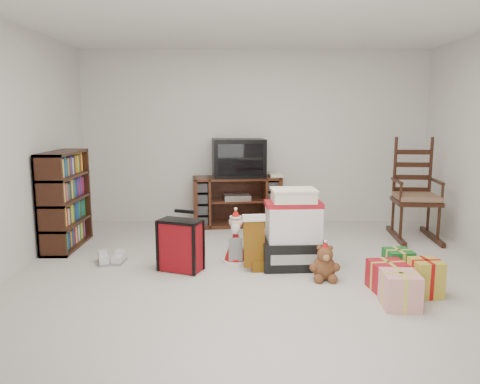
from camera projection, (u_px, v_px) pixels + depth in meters
name	position (u px, v px, depth m)	size (l,w,h in m)	color
room	(264.00, 151.00, 4.34)	(5.01, 5.01, 2.51)	beige
tv_stand	(237.00, 201.00, 6.70)	(1.29, 0.59, 0.71)	#4A2515
bookshelf	(65.00, 202.00, 5.59)	(0.32, 0.95, 1.16)	#32180D
rocking_chair	(414.00, 203.00, 6.04)	(0.61, 0.93, 1.35)	#32180D
gift_pile	(293.00, 234.00, 4.89)	(0.67, 0.50, 0.81)	black
red_suitcase	(181.00, 245.00, 4.76)	(0.46, 0.35, 0.63)	maroon
stocking	(254.00, 242.00, 4.77)	(0.28, 0.12, 0.59)	#0D6C0C
teddy_bear	(324.00, 265.00, 4.52)	(0.23, 0.20, 0.34)	brown
santa_figurine	(278.00, 226.00, 5.68)	(0.32, 0.30, 0.66)	#A61311
mrs_claus_figurine	(236.00, 242.00, 5.03)	(0.29, 0.27, 0.59)	#A61311
sneaker_pair	(111.00, 259.00, 5.04)	(0.32, 0.27, 0.09)	silver
gift_cluster	(401.00, 276.00, 4.22)	(0.62, 0.95, 0.29)	#A1121D
crt_television	(239.00, 158.00, 6.62)	(0.78, 0.60, 0.54)	black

